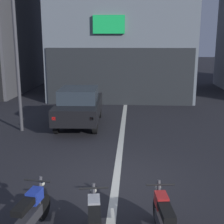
{
  "coord_description": "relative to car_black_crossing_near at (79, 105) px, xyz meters",
  "views": [
    {
      "loc": [
        0.41,
        -7.53,
        3.66
      ],
      "look_at": [
        -0.25,
        2.0,
        1.4
      ],
      "focal_mm": 49.43,
      "sensor_mm": 36.0,
      "label": 1
    }
  ],
  "objects": [
    {
      "name": "ground_plane",
      "position": [
        1.9,
        -5.37,
        -0.89
      ],
      "size": [
        120.0,
        120.0,
        0.0
      ],
      "primitive_type": "plane",
      "color": "#232328"
    },
    {
      "name": "street_lamp",
      "position": [
        -2.23,
        -1.02,
        3.37
      ],
      "size": [
        0.36,
        0.36,
        7.01
      ],
      "color": "#47474C",
      "rests_on": "ground"
    },
    {
      "name": "motorcycle_silver_row_left_mid",
      "position": [
        1.65,
        -8.0,
        -0.43
      ],
      "size": [
        0.55,
        1.66,
        0.98
      ],
      "color": "black",
      "rests_on": "ground"
    },
    {
      "name": "car_black_crossing_near",
      "position": [
        0.0,
        0.0,
        0.0
      ],
      "size": [
        1.95,
        4.18,
        1.64
      ],
      "color": "black",
      "rests_on": "ground"
    },
    {
      "name": "lane_centre_line",
      "position": [
        1.9,
        0.63,
        -0.88
      ],
      "size": [
        0.2,
        18.0,
        0.01
      ],
      "primitive_type": "cube",
      "color": "silver",
      "rests_on": "ground"
    },
    {
      "name": "motorcycle_red_row_centre",
      "position": [
        2.89,
        -7.78,
        -0.43
      ],
      "size": [
        0.55,
        1.67,
        0.98
      ],
      "color": "black",
      "rests_on": "ground"
    },
    {
      "name": "motorcycle_blue_row_leftmost",
      "position": [
        0.41,
        -7.77,
        -0.43
      ],
      "size": [
        0.55,
        1.66,
        0.98
      ],
      "color": "black",
      "rests_on": "ground"
    }
  ]
}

